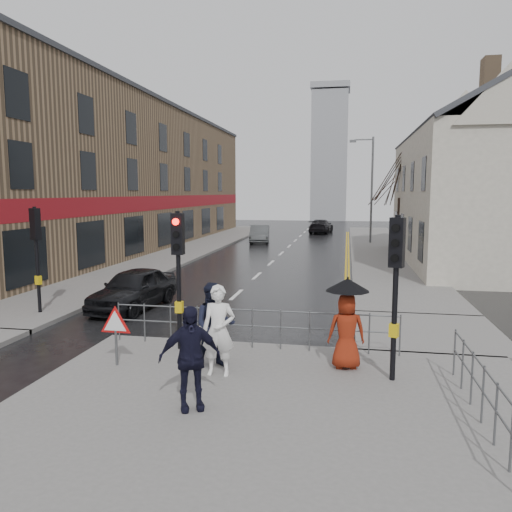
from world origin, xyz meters
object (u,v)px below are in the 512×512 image
at_px(pedestrian_a, 219,330).
at_px(pedestrian_d, 190,358).
at_px(car_mid, 260,234).
at_px(pedestrian_with_umbrella, 347,319).
at_px(pedestrian_b, 215,325).
at_px(car_parked, 134,289).

relative_size(pedestrian_a, pedestrian_d, 1.03).
bearing_deg(car_mid, pedestrian_a, -89.54).
xyz_separation_m(pedestrian_a, pedestrian_with_umbrella, (2.65, 0.91, 0.14)).
xyz_separation_m(pedestrian_b, pedestrian_d, (0.14, -2.19, -0.00)).
distance_m(pedestrian_b, car_parked, 6.97).
distance_m(pedestrian_b, car_mid, 28.98).
bearing_deg(pedestrian_with_umbrella, car_parked, 145.16).
bearing_deg(pedestrian_a, pedestrian_with_umbrella, 16.95).
bearing_deg(pedestrian_b, pedestrian_with_umbrella, -5.54).
xyz_separation_m(pedestrian_d, car_mid, (-4.17, 30.89, -0.39)).
distance_m(pedestrian_with_umbrella, car_parked, 8.80).
bearing_deg(car_mid, car_parked, -98.59).
bearing_deg(pedestrian_b, pedestrian_a, -79.50).
relative_size(pedestrian_with_umbrella, car_mid, 0.48).
height_order(pedestrian_b, car_parked, pedestrian_b).
xyz_separation_m(pedestrian_with_umbrella, car_parked, (-7.21, 5.02, -0.55)).
distance_m(pedestrian_d, car_mid, 31.17).
bearing_deg(car_parked, car_mid, 95.39).
bearing_deg(pedestrian_a, car_parked, 125.67).
relative_size(pedestrian_a, car_parked, 0.47).
xyz_separation_m(pedestrian_b, car_mid, (-4.03, 28.70, -0.39)).
bearing_deg(pedestrian_with_umbrella, pedestrian_a, -161.12).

